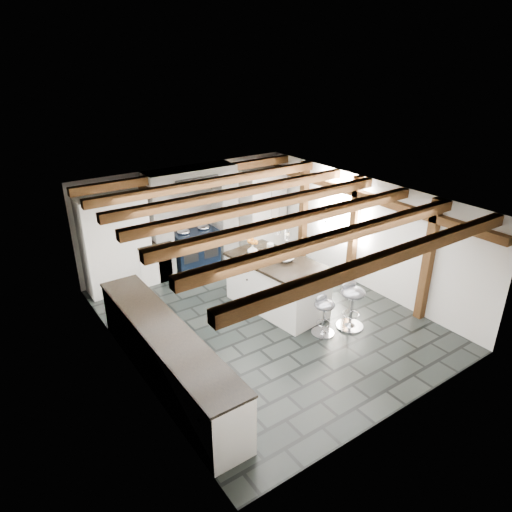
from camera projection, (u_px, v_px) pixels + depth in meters
ground at (264, 318)px, 8.47m from camera, size 6.00×6.00×0.00m
room_shell at (196, 248)px, 8.78m from camera, size 6.00×6.03×6.00m
range_cooker at (195, 249)px, 10.29m from camera, size 1.00×0.63×0.99m
kitchen_island at (277, 284)px, 8.66m from camera, size 1.27×2.10×1.31m
bar_stool_near at (352, 300)px, 8.00m from camera, size 0.50×0.50×0.90m
bar_stool_far at (324, 311)px, 7.84m from camera, size 0.40×0.40×0.75m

